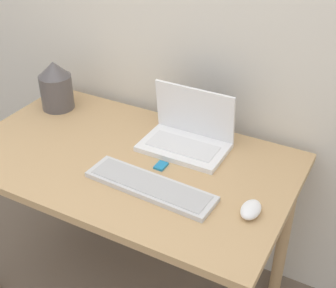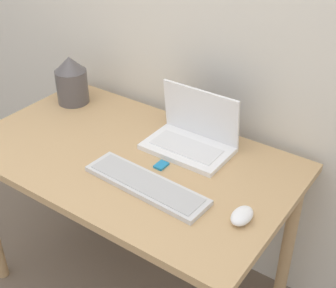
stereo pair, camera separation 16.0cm
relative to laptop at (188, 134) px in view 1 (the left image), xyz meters
name	(u,v)px [view 1 (the left image)]	position (x,y,z in m)	size (l,w,h in m)	color
desk	(128,178)	(-0.16, -0.18, -0.14)	(1.21, 0.71, 0.72)	tan
laptop	(188,134)	(0.00, 0.00, 0.00)	(0.32, 0.21, 0.22)	white
keyboard	(150,186)	(0.01, -0.30, -0.04)	(0.46, 0.15, 0.02)	silver
mouse	(251,210)	(0.35, -0.26, -0.03)	(0.06, 0.09, 0.04)	white
vase	(56,86)	(-0.63, 0.01, 0.05)	(0.14, 0.14, 0.21)	#514C4C
mp3_player	(161,166)	(-0.02, -0.17, -0.04)	(0.04, 0.05, 0.01)	#1E7FB7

